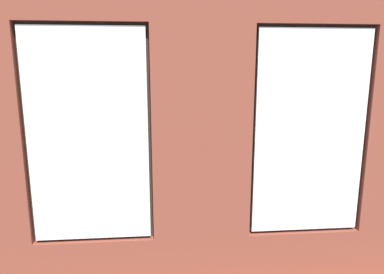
% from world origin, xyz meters
% --- Properties ---
extents(ground_plane, '(6.97, 5.53, 0.10)m').
position_xyz_m(ground_plane, '(0.00, 0.00, -0.05)').
color(ground_plane, '#99663D').
extents(brick_wall_with_windows, '(6.37, 0.30, 3.52)m').
position_xyz_m(brick_wall_with_windows, '(0.00, 2.38, 1.77)').
color(brick_wall_with_windows, brown).
rests_on(brick_wall_with_windows, ground_plane).
extents(couch_by_window, '(1.79, 0.87, 0.80)m').
position_xyz_m(couch_by_window, '(0.48, 1.74, 0.33)').
color(couch_by_window, black).
rests_on(couch_by_window, ground_plane).
extents(couch_left, '(0.91, 1.86, 0.80)m').
position_xyz_m(couch_left, '(-2.49, 0.41, 0.33)').
color(couch_left, black).
rests_on(couch_left, ground_plane).
extents(coffee_table, '(1.49, 0.82, 0.43)m').
position_xyz_m(coffee_table, '(-0.29, -0.35, 0.38)').
color(coffee_table, olive).
rests_on(coffee_table, ground_plane).
extents(cup_ceramic, '(0.09, 0.09, 0.11)m').
position_xyz_m(cup_ceramic, '(0.16, -0.23, 0.49)').
color(cup_ceramic, silver).
rests_on(cup_ceramic, coffee_table).
extents(candle_jar, '(0.08, 0.08, 0.12)m').
position_xyz_m(candle_jar, '(-0.40, -0.23, 0.49)').
color(candle_jar, '#B7333D').
rests_on(candle_jar, coffee_table).
extents(remote_silver, '(0.17, 0.06, 0.02)m').
position_xyz_m(remote_silver, '(-0.29, -0.35, 0.44)').
color(remote_silver, '#B2B2B7').
rests_on(remote_silver, coffee_table).
extents(remote_black, '(0.18, 0.08, 0.02)m').
position_xyz_m(remote_black, '(-0.10, -0.45, 0.44)').
color(remote_black, black).
rests_on(remote_black, coffee_table).
extents(media_console, '(1.19, 0.42, 0.53)m').
position_xyz_m(media_console, '(2.84, 0.11, 0.26)').
color(media_console, black).
rests_on(media_console, ground_plane).
extents(tv_flatscreen, '(1.12, 0.20, 0.73)m').
position_xyz_m(tv_flatscreen, '(2.84, 0.11, 0.90)').
color(tv_flatscreen, black).
rests_on(tv_flatscreen, media_console).
extents(papasan_chair, '(1.05, 1.05, 0.67)m').
position_xyz_m(papasan_chair, '(0.25, -1.47, 0.43)').
color(papasan_chair, olive).
rests_on(papasan_chair, ground_plane).
extents(potted_plant_near_tv, '(0.47, 0.47, 0.70)m').
position_xyz_m(potted_plant_near_tv, '(2.29, 1.16, 0.45)').
color(potted_plant_near_tv, '#47423D').
rests_on(potted_plant_near_tv, ground_plane).
extents(potted_plant_between_couches, '(0.95, 0.97, 1.51)m').
position_xyz_m(potted_plant_between_couches, '(-0.87, 1.69, 0.80)').
color(potted_plant_between_couches, gray).
rests_on(potted_plant_between_couches, ground_plane).
extents(potted_plant_foreground_right, '(0.80, 0.87, 1.19)m').
position_xyz_m(potted_plant_foreground_right, '(2.54, -1.71, 0.71)').
color(potted_plant_foreground_right, beige).
rests_on(potted_plant_foreground_right, ground_plane).
extents(potted_plant_corner_near_left, '(0.93, 0.91, 1.06)m').
position_xyz_m(potted_plant_corner_near_left, '(-2.63, -1.75, 0.46)').
color(potted_plant_corner_near_left, brown).
rests_on(potted_plant_corner_near_left, ground_plane).
extents(potted_plant_by_left_couch, '(0.42, 0.42, 0.64)m').
position_xyz_m(potted_plant_by_left_couch, '(-2.09, -0.96, 0.45)').
color(potted_plant_by_left_couch, '#47423D').
rests_on(potted_plant_by_left_couch, ground_plane).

